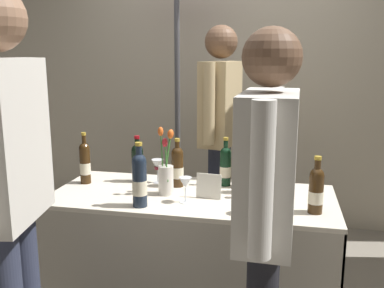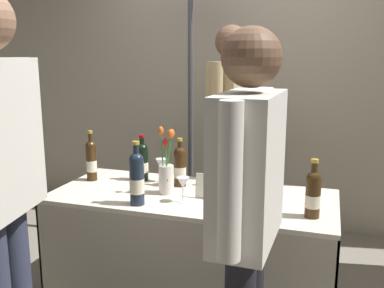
# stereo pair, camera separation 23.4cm
# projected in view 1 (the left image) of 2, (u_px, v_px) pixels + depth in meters

# --- Properties ---
(back_partition) EXTENTS (5.38, 0.12, 2.95)m
(back_partition) POSITION_uv_depth(u_px,v_px,m) (229.00, 61.00, 3.86)
(back_partition) COLOR #B2A893
(back_partition) RESTS_ON ground_plane
(tasting_table) EXTENTS (1.64, 0.71, 0.73)m
(tasting_table) POSITION_uv_depth(u_px,v_px,m) (192.00, 230.00, 2.56)
(tasting_table) COLOR beige
(tasting_table) RESTS_ON ground_plane
(featured_wine_bottle) EXTENTS (0.07, 0.07, 0.33)m
(featured_wine_bottle) POSITION_uv_depth(u_px,v_px,m) (85.00, 162.00, 2.71)
(featured_wine_bottle) COLOR #38230F
(featured_wine_bottle) RESTS_ON tasting_table
(display_bottle_0) EXTENTS (0.08, 0.08, 0.35)m
(display_bottle_0) POSITION_uv_depth(u_px,v_px,m) (140.00, 179.00, 2.29)
(display_bottle_0) COLOR #192333
(display_bottle_0) RESTS_ON tasting_table
(display_bottle_1) EXTENTS (0.07, 0.07, 0.33)m
(display_bottle_1) POSITION_uv_depth(u_px,v_px,m) (243.00, 165.00, 2.63)
(display_bottle_1) COLOR #38230F
(display_bottle_1) RESTS_ON tasting_table
(display_bottle_2) EXTENTS (0.08, 0.08, 0.30)m
(display_bottle_2) POSITION_uv_depth(u_px,v_px,m) (316.00, 189.00, 2.20)
(display_bottle_2) COLOR #38230F
(display_bottle_2) RESTS_ON tasting_table
(display_bottle_3) EXTENTS (0.07, 0.07, 0.36)m
(display_bottle_3) POSITION_uv_depth(u_px,v_px,m) (257.00, 168.00, 2.51)
(display_bottle_3) COLOR #38230F
(display_bottle_3) RESTS_ON tasting_table
(display_bottle_4) EXTENTS (0.08, 0.08, 0.30)m
(display_bottle_4) POSITION_uv_depth(u_px,v_px,m) (177.00, 166.00, 2.64)
(display_bottle_4) COLOR #38230F
(display_bottle_4) RESTS_ON tasting_table
(display_bottle_5) EXTENTS (0.08, 0.08, 0.30)m
(display_bottle_5) POSITION_uv_depth(u_px,v_px,m) (137.00, 162.00, 2.75)
(display_bottle_5) COLOR black
(display_bottle_5) RESTS_ON tasting_table
(display_bottle_6) EXTENTS (0.08, 0.08, 0.32)m
(display_bottle_6) POSITION_uv_depth(u_px,v_px,m) (267.00, 175.00, 2.42)
(display_bottle_6) COLOR #192333
(display_bottle_6) RESTS_ON tasting_table
(display_bottle_7) EXTENTS (0.07, 0.07, 0.30)m
(display_bottle_7) POSITION_uv_depth(u_px,v_px,m) (225.00, 166.00, 2.67)
(display_bottle_7) COLOR black
(display_bottle_7) RESTS_ON tasting_table
(wine_glass_near_vendor) EXTENTS (0.08, 0.08, 0.15)m
(wine_glass_near_vendor) POSITION_uv_depth(u_px,v_px,m) (158.00, 166.00, 2.72)
(wine_glass_near_vendor) COLOR silver
(wine_glass_near_vendor) RESTS_ON tasting_table
(wine_glass_mid) EXTENTS (0.07, 0.07, 0.14)m
(wine_glass_mid) POSITION_uv_depth(u_px,v_px,m) (252.00, 195.00, 2.19)
(wine_glass_mid) COLOR silver
(wine_glass_mid) RESTS_ON tasting_table
(wine_glass_near_taster) EXTENTS (0.07, 0.07, 0.14)m
(wine_glass_near_taster) POSITION_uv_depth(u_px,v_px,m) (185.00, 184.00, 2.36)
(wine_glass_near_taster) COLOR silver
(wine_glass_near_taster) RESTS_ON tasting_table
(flower_vase) EXTENTS (0.09, 0.10, 0.40)m
(flower_vase) POSITION_uv_depth(u_px,v_px,m) (166.00, 173.00, 2.49)
(flower_vase) COLOR silver
(flower_vase) RESTS_ON tasting_table
(brochure_stand) EXTENTS (0.14, 0.04, 0.14)m
(brochure_stand) POSITION_uv_depth(u_px,v_px,m) (209.00, 186.00, 2.43)
(brochure_stand) COLOR silver
(brochure_stand) RESTS_ON tasting_table
(vendor_presenter) EXTENTS (0.28, 0.56, 1.74)m
(vendor_presenter) POSITION_uv_depth(u_px,v_px,m) (220.00, 121.00, 3.20)
(vendor_presenter) COLOR #2D3347
(vendor_presenter) RESTS_ON ground_plane
(taster_foreground_right) EXTENTS (0.23, 0.63, 1.63)m
(taster_foreground_right) POSITION_uv_depth(u_px,v_px,m) (267.00, 196.00, 1.69)
(taster_foreground_right) COLOR black
(taster_foreground_right) RESTS_ON ground_plane
(taster_foreground_left) EXTENTS (0.28, 0.58, 1.78)m
(taster_foreground_left) POSITION_uv_depth(u_px,v_px,m) (6.00, 173.00, 1.67)
(taster_foreground_left) COLOR #2D3347
(taster_foreground_left) RESTS_ON ground_plane
(booth_signpost) EXTENTS (0.57, 0.04, 2.21)m
(booth_signpost) POSITION_uv_depth(u_px,v_px,m) (177.00, 74.00, 3.45)
(booth_signpost) COLOR #47474C
(booth_signpost) RESTS_ON ground_plane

